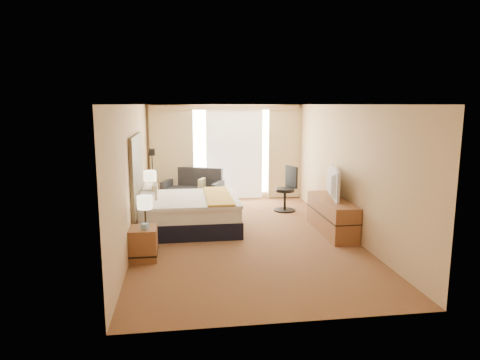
{
  "coord_description": "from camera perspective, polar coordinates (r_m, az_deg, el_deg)",
  "views": [
    {
      "loc": [
        -1.2,
        -8.16,
        2.6
      ],
      "look_at": [
        -0.02,
        0.4,
        1.07
      ],
      "focal_mm": 32.0,
      "sensor_mm": 36.0,
      "label": 1
    }
  ],
  "objects": [
    {
      "name": "television",
      "position": [
        8.92,
        11.78,
        -0.43
      ],
      "size": [
        0.37,
        1.09,
        0.63
      ],
      "primitive_type": "imported",
      "rotation": [
        0.0,
        0.0,
        1.36
      ],
      "color": "black",
      "rests_on": "media_dresser"
    },
    {
      "name": "wall_left",
      "position": [
        8.31,
        -13.99,
        0.74
      ],
      "size": [
        0.02,
        7.0,
        2.6
      ],
      "primitive_type": "cube",
      "color": "tan",
      "rests_on": "ground"
    },
    {
      "name": "lamp_right",
      "position": [
        9.77,
        -11.91,
        0.44
      ],
      "size": [
        0.28,
        0.28,
        0.59
      ],
      "color": "black",
      "rests_on": "nightstand_right"
    },
    {
      "name": "desk_chair",
      "position": [
        10.62,
        6.27,
        -1.48
      ],
      "size": [
        0.56,
        0.55,
        1.1
      ],
      "rotation": [
        0.0,
        0.0,
        0.42
      ],
      "color": "black",
      "rests_on": "floor"
    },
    {
      "name": "wall_back",
      "position": [
        11.8,
        -2.0,
        3.7
      ],
      "size": [
        4.2,
        0.02,
        2.6
      ],
      "primitive_type": "cube",
      "color": "tan",
      "rests_on": "ground"
    },
    {
      "name": "nightstand_left",
      "position": [
        7.51,
        -12.73,
        -8.25
      ],
      "size": [
        0.45,
        0.52,
        0.55
      ],
      "primitive_type": "cube",
      "color": "#996437",
      "rests_on": "floor"
    },
    {
      "name": "headboard",
      "position": [
        8.51,
        -13.58,
        0.83
      ],
      "size": [
        0.06,
        1.85,
        1.5
      ],
      "primitive_type": "cube",
      "color": "black",
      "rests_on": "wall_left"
    },
    {
      "name": "wall_right",
      "position": [
        8.9,
        13.98,
        1.34
      ],
      "size": [
        0.02,
        7.0,
        2.6
      ],
      "primitive_type": "cube",
      "color": "tan",
      "rests_on": "ground"
    },
    {
      "name": "window",
      "position": [
        11.79,
        -0.78,
        3.8
      ],
      "size": [
        2.3,
        0.02,
        2.3
      ],
      "primitive_type": "cube",
      "color": "white",
      "rests_on": "wall_back"
    },
    {
      "name": "floor",
      "position": [
        8.65,
        0.47,
        -7.46
      ],
      "size": [
        4.2,
        7.0,
        0.02
      ],
      "primitive_type": "cube",
      "color": "#5C1A1A",
      "rests_on": "ground"
    },
    {
      "name": "telephone",
      "position": [
        9.95,
        -10.8,
        -1.85
      ],
      "size": [
        0.19,
        0.17,
        0.06
      ],
      "primitive_type": "cube",
      "rotation": [
        0.0,
        0.0,
        0.32
      ],
      "color": "black",
      "rests_on": "nightstand_right"
    },
    {
      "name": "media_dresser",
      "position": [
        8.99,
        12.12,
        -4.68
      ],
      "size": [
        0.5,
        1.8,
        0.7
      ],
      "primitive_type": "cube",
      "color": "#996437",
      "rests_on": "floor"
    },
    {
      "name": "loveseat",
      "position": [
        11.34,
        -6.18,
        -1.67
      ],
      "size": [
        1.7,
        1.33,
        0.94
      ],
      "rotation": [
        0.0,
        0.0,
        -0.4
      ],
      "color": "maroon",
      "rests_on": "floor"
    },
    {
      "name": "lamp_left",
      "position": [
        7.34,
        -12.58,
        -3.02
      ],
      "size": [
        0.26,
        0.26,
        0.55
      ],
      "color": "black",
      "rests_on": "nightstand_left"
    },
    {
      "name": "nightstand_right",
      "position": [
        9.91,
        -11.56,
        -3.74
      ],
      "size": [
        0.45,
        0.52,
        0.55
      ],
      "primitive_type": "cube",
      "color": "#996437",
      "rests_on": "floor"
    },
    {
      "name": "bed",
      "position": [
        9.08,
        -6.78,
        -4.31
      ],
      "size": [
        2.02,
        1.85,
        0.98
      ],
      "color": "black",
      "rests_on": "floor"
    },
    {
      "name": "ceiling",
      "position": [
        8.25,
        0.49,
        10.03
      ],
      "size": [
        4.2,
        7.0,
        0.02
      ],
      "primitive_type": "cube",
      "color": "white",
      "rests_on": "wall_back"
    },
    {
      "name": "floor_lamp",
      "position": [
        10.59,
        -11.59,
        1.65
      ],
      "size": [
        0.2,
        0.2,
        1.55
      ],
      "color": "black",
      "rests_on": "floor"
    },
    {
      "name": "wall_front",
      "position": [
        4.99,
        6.37,
        -5.14
      ],
      "size": [
        4.2,
        0.02,
        2.6
      ],
      "primitive_type": "cube",
      "color": "tan",
      "rests_on": "ground"
    },
    {
      "name": "tissue_box",
      "position": [
        7.33,
        -12.59,
        -6.07
      ],
      "size": [
        0.14,
        0.14,
        0.1
      ],
      "primitive_type": "cube",
      "rotation": [
        0.0,
        0.0,
        -0.33
      ],
      "color": "#86B1CF",
      "rests_on": "nightstand_left"
    },
    {
      "name": "curtains",
      "position": [
        11.67,
        -1.96,
        4.17
      ],
      "size": [
        4.12,
        0.19,
        2.56
      ],
      "color": "beige",
      "rests_on": "floor"
    }
  ]
}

